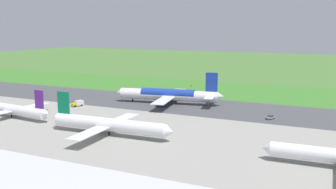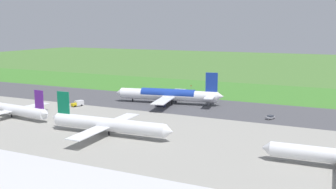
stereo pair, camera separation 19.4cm
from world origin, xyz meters
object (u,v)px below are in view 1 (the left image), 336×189
Objects in this scene: traffic_cone_orange at (183,89)px; service_car_followme at (270,117)px; airliner_parked_mid at (108,124)px; airliner_main at (169,95)px; no_stopping_sign at (191,87)px; airliner_parked_far at (12,109)px; service_truck_baggage at (78,103)px.

service_car_followme is at bearing 138.59° from traffic_cone_orange.
airliner_parked_mid is at bearing 45.75° from service_car_followme.
no_stopping_sign is (5.88, -43.43, -2.70)m from airliner_main.
airliner_parked_mid reaches higher than traffic_cone_orange.
airliner_main is 19.34× the size of no_stopping_sign.
no_stopping_sign is at bearing -112.55° from airliner_parked_far.
service_truck_baggage is 70.69m from traffic_cone_orange.
no_stopping_sign is (-30.02, -67.31, 0.25)m from service_truck_baggage.
airliner_parked_mid is 103.05m from no_stopping_sign.
traffic_cone_orange is (-25.75, -65.82, -1.13)m from service_truck_baggage.
traffic_cone_orange is (10.15, -41.95, -4.08)m from airliner_main.
airliner_main is at bearing 97.72° from no_stopping_sign.
service_car_followme reaches higher than traffic_cone_orange.
service_truck_baggage is 11.31× the size of traffic_cone_orange.
airliner_parked_far is 9.53× the size of service_car_followme.
airliner_main is at bearing -130.72° from airliner_parked_far.
airliner_parked_mid reaches higher than airliner_parked_far.
airliner_main is 1.13× the size of airliner_parked_mid.
service_car_followme is at bearing -156.63° from airliner_parked_far.
airliner_parked_mid is 10.49× the size of service_car_followme.
airliner_parked_mid is at bearing 94.55° from airliner_main.
airliner_main is 70.82m from airliner_parked_far.
service_car_followme is (-50.76, 11.77, -3.51)m from airliner_main.
no_stopping_sign is (10.58, -102.48, -2.17)m from airliner_parked_mid.
airliner_parked_far reaches higher than traffic_cone_orange.
airliner_parked_far is (50.90, -5.38, -0.35)m from airliner_parked_mid.
no_stopping_sign reaches higher than service_truck_baggage.
airliner_parked_far is (46.20, 53.67, -0.89)m from airliner_main.
airliner_main is at bearing 103.61° from traffic_cone_orange.
airliner_main is 59.24m from airliner_parked_mid.
airliner_parked_far is at bearing -6.04° from airliner_parked_mid.
airliner_parked_far is at bearing 23.37° from service_car_followme.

